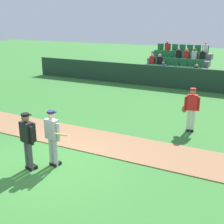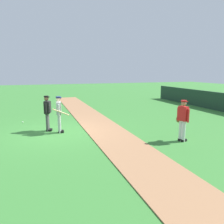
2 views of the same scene
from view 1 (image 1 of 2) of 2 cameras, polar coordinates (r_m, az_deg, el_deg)
The scene contains 7 objects.
ground_plane at distance 9.44m, azimuth -11.87°, elevation -10.12°, with size 80.00×80.00×0.00m, color #387A33.
infield_dirt_path at distance 11.15m, azimuth -4.48°, elevation -5.23°, with size 28.00×1.96×0.03m, color #9E704C.
dugout_fence at distance 19.52m, azimuth 10.35°, elevation 6.61°, with size 20.00×0.16×1.37m, color #1E3828.
stadium_bleachers at distance 21.69m, azimuth 12.17°, elevation 7.79°, with size 4.45×3.80×2.70m.
batter_grey_jersey at distance 9.06m, azimuth -11.29°, elevation -4.58°, with size 0.65×0.79×1.76m.
umpire_home_plate at distance 9.00m, azimuth -15.80°, elevation -4.85°, with size 0.57×0.37×1.76m.
runner_red_jersey at distance 12.00m, azimuth 14.91°, elevation 0.70°, with size 0.67×0.38×1.76m.
Camera 1 is at (5.39, -6.43, 4.35)m, focal length 47.82 mm.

